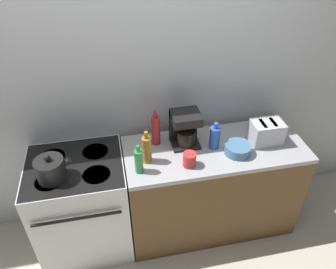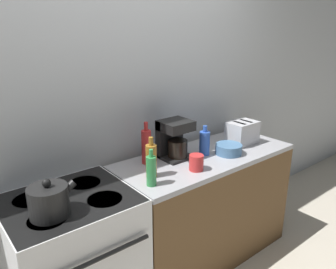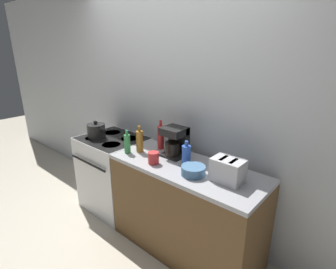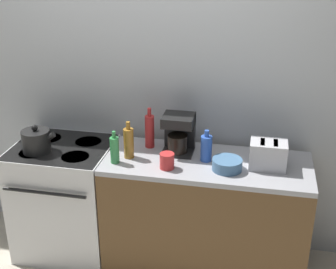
{
  "view_description": "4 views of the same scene",
  "coord_description": "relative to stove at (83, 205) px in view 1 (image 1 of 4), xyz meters",
  "views": [
    {
      "loc": [
        -0.25,
        -1.55,
        2.49
      ],
      "look_at": [
        0.15,
        0.37,
        1.01
      ],
      "focal_mm": 35.0,
      "sensor_mm": 36.0,
      "label": 1
    },
    {
      "loc": [
        -1.15,
        -1.3,
        1.8
      ],
      "look_at": [
        0.16,
        0.32,
        1.1
      ],
      "focal_mm": 35.0,
      "sensor_mm": 36.0,
      "label": 2
    },
    {
      "loc": [
        1.75,
        -1.37,
        1.88
      ],
      "look_at": [
        0.22,
        0.38,
        1.09
      ],
      "focal_mm": 28.0,
      "sensor_mm": 36.0,
      "label": 3
    },
    {
      "loc": [
        0.81,
        -2.55,
        2.35
      ],
      "look_at": [
        0.21,
        0.38,
        1.02
      ],
      "focal_mm": 50.0,
      "sensor_mm": 36.0,
      "label": 4
    }
  ],
  "objects": [
    {
      "name": "coffee_maker",
      "position": [
        0.85,
        0.1,
        0.58
      ],
      "size": [
        0.22,
        0.2,
        0.28
      ],
      "color": "black",
      "rests_on": "counter_block"
    },
    {
      "name": "toaster",
      "position": [
        1.48,
        -0.02,
        0.52
      ],
      "size": [
        0.24,
        0.17,
        0.18
      ],
      "color": "#BCBCC1",
      "rests_on": "counter_block"
    },
    {
      "name": "bottle_blue",
      "position": [
        1.06,
        -0.0,
        0.52
      ],
      "size": [
        0.08,
        0.08,
        0.22
      ],
      "color": "#2D56B7",
      "rests_on": "counter_block"
    },
    {
      "name": "bowl",
      "position": [
        1.22,
        -0.11,
        0.47
      ],
      "size": [
        0.2,
        0.2,
        0.08
      ],
      "color": "teal",
      "rests_on": "counter_block"
    },
    {
      "name": "cup_red",
      "position": [
        0.82,
        -0.17,
        0.48
      ],
      "size": [
        0.1,
        0.1,
        0.11
      ],
      "color": "red",
      "rests_on": "counter_block"
    },
    {
      "name": "wall_back",
      "position": [
        0.57,
        0.36,
        0.85
      ],
      "size": [
        8.0,
        0.05,
        2.6
      ],
      "color": "silver",
      "rests_on": "ground_plane"
    },
    {
      "name": "counter_block",
      "position": [
        1.08,
        -0.02,
        -0.01
      ],
      "size": [
        1.42,
        0.58,
        0.88
      ],
      "color": "brown",
      "rests_on": "ground_plane"
    },
    {
      "name": "ground_plane",
      "position": [
        0.57,
        -0.31,
        -0.45
      ],
      "size": [
        12.0,
        12.0,
        0.0
      ],
      "primitive_type": "plane",
      "color": "beige"
    },
    {
      "name": "bottle_amber",
      "position": [
        0.53,
        -0.06,
        0.54
      ],
      "size": [
        0.07,
        0.07,
        0.27
      ],
      "color": "#9E6B23",
      "rests_on": "counter_block"
    },
    {
      "name": "stove",
      "position": [
        0.0,
        0.0,
        0.0
      ],
      "size": [
        0.71,
        0.65,
        0.88
      ],
      "color": "silver",
      "rests_on": "ground_plane"
    },
    {
      "name": "kettle",
      "position": [
        -0.13,
        -0.1,
        0.51
      ],
      "size": [
        0.25,
        0.2,
        0.2
      ],
      "color": "black",
      "rests_on": "stove"
    },
    {
      "name": "bottle_red",
      "position": [
        0.63,
        0.13,
        0.56
      ],
      "size": [
        0.07,
        0.07,
        0.3
      ],
      "color": "#B72828",
      "rests_on": "counter_block"
    },
    {
      "name": "bottle_green",
      "position": [
        0.46,
        -0.16,
        0.53
      ],
      "size": [
        0.06,
        0.06,
        0.23
      ],
      "color": "#338C47",
      "rests_on": "counter_block"
    }
  ]
}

